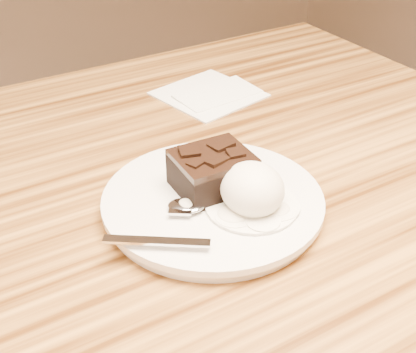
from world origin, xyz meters
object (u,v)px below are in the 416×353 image
spoon (186,207)px  plate (213,204)px  ice_cream_scoop (252,189)px  brownie (212,174)px  napkin (209,94)px

spoon → plate: bearing=-43.4°
plate → ice_cream_scoop: bearing=-57.7°
brownie → ice_cream_scoop: 0.05m
spoon → napkin: spoon is taller
napkin → brownie: bearing=-120.5°
plate → ice_cream_scoop: (0.02, -0.04, 0.03)m
brownie → napkin: brownie is taller
ice_cream_scoop → napkin: (0.13, 0.30, -0.04)m
brownie → spoon: brownie is taller
plate → ice_cream_scoop: 0.06m
brownie → spoon: (-0.05, -0.02, -0.01)m
spoon → napkin: bearing=-0.3°
ice_cream_scoop → plate: bearing=122.3°
plate → spoon: (-0.04, -0.01, 0.01)m
brownie → ice_cream_scoop: size_ratio=1.14×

